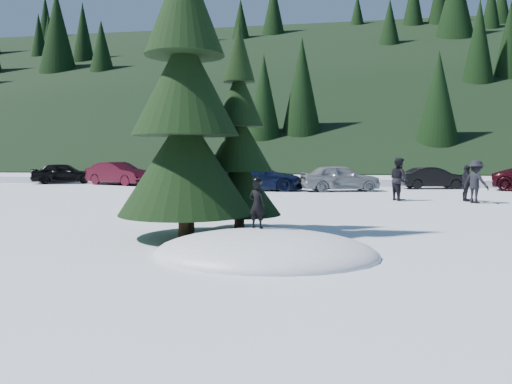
% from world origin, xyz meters
% --- Properties ---
extents(ground, '(200.00, 200.00, 0.00)m').
position_xyz_m(ground, '(0.00, 0.00, 0.00)').
color(ground, white).
rests_on(ground, ground).
extents(snow_mound, '(4.48, 3.52, 0.96)m').
position_xyz_m(snow_mound, '(0.00, 0.00, 0.00)').
color(snow_mound, white).
rests_on(snow_mound, ground).
extents(forest_hillside, '(200.00, 60.00, 25.00)m').
position_xyz_m(forest_hillside, '(0.00, 54.00, 12.50)').
color(forest_hillside, black).
rests_on(forest_hillside, ground).
extents(spruce_tall, '(3.20, 3.20, 8.60)m').
position_xyz_m(spruce_tall, '(-2.20, 1.80, 3.32)').
color(spruce_tall, black).
rests_on(spruce_tall, ground).
extents(spruce_short, '(2.20, 2.20, 5.37)m').
position_xyz_m(spruce_short, '(-1.20, 3.20, 2.10)').
color(spruce_short, black).
rests_on(spruce_short, ground).
extents(child_skier, '(0.41, 0.33, 0.97)m').
position_xyz_m(child_skier, '(-0.22, 0.33, 0.97)').
color(child_skier, black).
rests_on(child_skier, snow_mound).
extents(adult_0, '(1.03, 1.12, 1.86)m').
position_xyz_m(adult_0, '(3.83, 12.72, 0.93)').
color(adult_0, black).
rests_on(adult_0, ground).
extents(adult_1, '(0.50, 0.96, 1.56)m').
position_xyz_m(adult_1, '(6.62, 12.74, 0.78)').
color(adult_1, black).
rests_on(adult_1, ground).
extents(adult_2, '(1.23, 1.29, 1.76)m').
position_xyz_m(adult_2, '(6.80, 12.00, 0.88)').
color(adult_2, black).
rests_on(adult_2, ground).
extents(car_0, '(4.54, 3.23, 1.43)m').
position_xyz_m(car_0, '(-17.60, 22.02, 0.72)').
color(car_0, black).
rests_on(car_0, ground).
extents(car_1, '(4.82, 2.98, 1.50)m').
position_xyz_m(car_1, '(-13.19, 21.21, 0.75)').
color(car_1, '#3B0A15').
rests_on(car_1, ground).
extents(car_2, '(4.77, 2.32, 1.31)m').
position_xyz_m(car_2, '(-6.60, 17.70, 0.65)').
color(car_2, '#4C4E54').
rests_on(car_2, ground).
extents(car_3, '(5.30, 2.32, 1.51)m').
position_xyz_m(car_3, '(-3.33, 17.72, 0.76)').
color(car_3, black).
rests_on(car_3, ground).
extents(car_4, '(4.64, 2.97, 1.47)m').
position_xyz_m(car_4, '(1.27, 17.94, 0.74)').
color(car_4, gray).
rests_on(car_4, ground).
extents(car_5, '(4.03, 2.18, 1.26)m').
position_xyz_m(car_5, '(6.63, 20.95, 0.63)').
color(car_5, black).
rests_on(car_5, ground).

